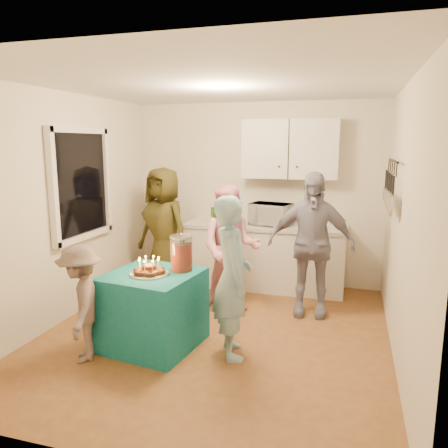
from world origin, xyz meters
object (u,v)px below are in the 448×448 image
(woman_back_right, at_px, (311,244))
(child_near_left, at_px, (81,303))
(punch_jar, at_px, (181,254))
(woman_back_center, at_px, (231,249))
(microwave, at_px, (270,214))
(woman_back_left, at_px, (164,229))
(party_table, at_px, (153,310))
(man_birthday, at_px, (232,277))
(counter, at_px, (264,258))

(woman_back_right, height_order, child_near_left, woman_back_right)
(punch_jar, distance_m, woman_back_center, 1.02)
(microwave, bearing_deg, woman_back_center, -95.43)
(woman_back_left, height_order, woman_back_center, woman_back_left)
(punch_jar, distance_m, woman_back_right, 1.63)
(woman_back_center, xyz_separation_m, woman_back_right, (0.94, 0.14, 0.08))
(woman_back_left, bearing_deg, punch_jar, -37.87)
(party_table, height_order, man_birthday, man_birthday)
(microwave, height_order, woman_back_center, woman_back_center)
(microwave, bearing_deg, punch_jar, -93.22)
(man_birthday, relative_size, woman_back_right, 0.91)
(man_birthday, bearing_deg, child_near_left, 86.45)
(man_birthday, bearing_deg, microwave, -23.38)
(counter, distance_m, punch_jar, 2.05)
(microwave, bearing_deg, woman_back_left, -151.64)
(punch_jar, xyz_separation_m, woman_back_left, (-0.88, 1.53, -0.08))
(party_table, xyz_separation_m, punch_jar, (0.25, 0.18, 0.55))
(woman_back_center, bearing_deg, woman_back_right, 0.10)
(woman_back_center, distance_m, woman_back_right, 0.96)
(woman_back_center, bearing_deg, counter, 67.72)
(microwave, height_order, woman_back_left, woman_back_left)
(party_table, distance_m, woman_back_center, 1.32)
(woman_back_center, relative_size, woman_back_right, 0.90)
(microwave, xyz_separation_m, woman_back_right, (0.63, -0.81, -0.20))
(counter, height_order, man_birthday, man_birthday)
(woman_back_right, xyz_separation_m, child_near_left, (-1.95, -1.75, -0.30))
(woman_back_left, distance_m, woman_back_center, 1.25)
(woman_back_left, distance_m, child_near_left, 2.18)
(microwave, height_order, child_near_left, microwave)
(woman_back_right, distance_m, child_near_left, 2.64)
(man_birthday, bearing_deg, counter, -21.33)
(counter, xyz_separation_m, woman_back_center, (-0.24, -0.94, 0.34))
(punch_jar, relative_size, child_near_left, 0.31)
(woman_back_left, bearing_deg, man_birthday, -26.80)
(microwave, distance_m, party_table, 2.35)
(punch_jar, relative_size, woman_back_left, 0.20)
(woman_back_left, height_order, child_near_left, woman_back_left)
(party_table, bearing_deg, punch_jar, 36.45)
(punch_jar, height_order, woman_back_center, woman_back_center)
(man_birthday, distance_m, woman_back_left, 2.21)
(party_table, relative_size, woman_back_center, 0.55)
(man_birthday, relative_size, child_near_left, 1.40)
(punch_jar, relative_size, woman_back_center, 0.22)
(punch_jar, distance_m, man_birthday, 0.61)
(counter, height_order, woman_back_left, woman_back_left)
(microwave, distance_m, woman_back_right, 1.04)
(counter, distance_m, man_birthday, 2.10)
(woman_back_center, bearing_deg, child_near_left, -130.08)
(woman_back_center, distance_m, child_near_left, 1.91)
(woman_back_center, bearing_deg, man_birthday, -81.90)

